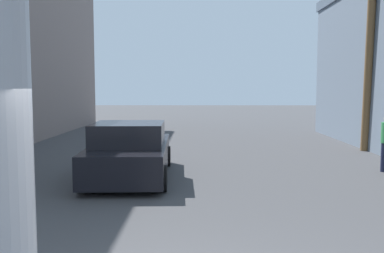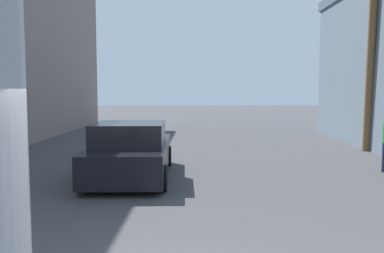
% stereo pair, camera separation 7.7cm
% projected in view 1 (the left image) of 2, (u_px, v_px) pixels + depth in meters
% --- Properties ---
extents(ground_plane, '(91.30, 91.30, 0.00)m').
position_uv_depth(ground_plane, '(194.00, 162.00, 14.41)').
color(ground_plane, '#424244').
extents(car_lead, '(2.30, 4.86, 1.56)m').
position_uv_depth(car_lead, '(130.00, 153.00, 11.83)').
color(car_lead, black).
rests_on(car_lead, ground).
extents(palm_tree_mid_right, '(2.42, 2.53, 8.62)m').
position_uv_depth(palm_tree_mid_right, '(373.00, 14.00, 16.22)').
color(palm_tree_mid_right, brown).
rests_on(palm_tree_mid_right, ground).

